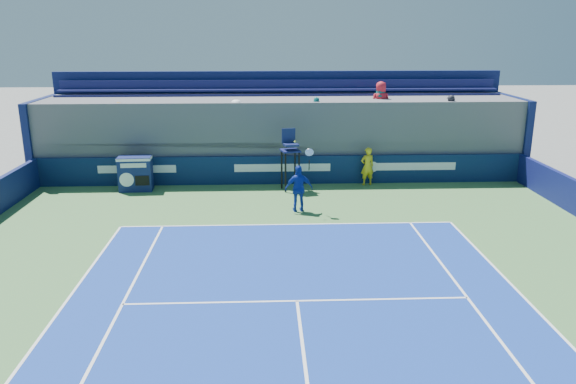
{
  "coord_description": "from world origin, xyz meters",
  "views": [
    {
      "loc": [
        -0.72,
        -5.68,
        6.21
      ],
      "look_at": [
        0.0,
        11.5,
        1.25
      ],
      "focal_mm": 35.0,
      "sensor_mm": 36.0,
      "label": 1
    }
  ],
  "objects_px": {
    "ball_person": "(367,166)",
    "match_clock": "(135,173)",
    "tennis_player": "(299,188)",
    "umpire_chair": "(290,153)"
  },
  "relations": [
    {
      "from": "match_clock",
      "to": "umpire_chair",
      "type": "relative_size",
      "value": 0.56
    },
    {
      "from": "match_clock",
      "to": "umpire_chair",
      "type": "xyz_separation_m",
      "value": [
        6.19,
        -0.16,
        0.79
      ]
    },
    {
      "from": "ball_person",
      "to": "umpire_chair",
      "type": "relative_size",
      "value": 0.64
    },
    {
      "from": "umpire_chair",
      "to": "ball_person",
      "type": "bearing_deg",
      "value": 10.59
    },
    {
      "from": "ball_person",
      "to": "match_clock",
      "type": "bearing_deg",
      "value": -10.32
    },
    {
      "from": "umpire_chair",
      "to": "tennis_player",
      "type": "distance_m",
      "value": 2.92
    },
    {
      "from": "ball_person",
      "to": "tennis_player",
      "type": "height_order",
      "value": "tennis_player"
    },
    {
      "from": "ball_person",
      "to": "tennis_player",
      "type": "relative_size",
      "value": 0.62
    },
    {
      "from": "ball_person",
      "to": "match_clock",
      "type": "distance_m",
      "value": 9.43
    },
    {
      "from": "tennis_player",
      "to": "ball_person",
      "type": "bearing_deg",
      "value": 48.44
    }
  ]
}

